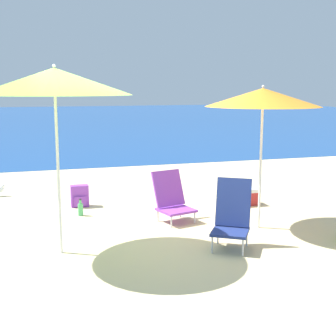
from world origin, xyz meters
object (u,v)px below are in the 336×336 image
(beach_chair_purple, at_px, (172,198))
(backpack_purple, at_px, (80,196))
(beach_chair_navy, at_px, (232,215))
(beach_umbrella_lime, at_px, (54,82))
(water_bottle, at_px, (81,209))
(cooler_box, at_px, (244,197))
(beach_umbrella_orange, at_px, (263,98))

(beach_chair_purple, height_order, backpack_purple, beach_chair_purple)
(beach_chair_purple, xyz_separation_m, backpack_purple, (-1.29, 1.30, -0.17))
(beach_chair_navy, bearing_deg, beach_umbrella_lime, -157.55)
(beach_chair_navy, xyz_separation_m, backpack_purple, (-1.68, 2.70, -0.24))
(beach_chair_navy, distance_m, water_bottle, 2.74)
(cooler_box, bearing_deg, beach_chair_navy, -120.05)
(beach_umbrella_lime, distance_m, backpack_purple, 3.05)
(beach_umbrella_lime, bearing_deg, cooler_box, 25.20)
(beach_umbrella_lime, bearing_deg, backpack_purple, 77.85)
(beach_umbrella_lime, height_order, beach_umbrella_orange, beach_umbrella_lime)
(beach_umbrella_orange, bearing_deg, cooler_box, 73.25)
(backpack_purple, bearing_deg, cooler_box, -14.48)
(backpack_purple, bearing_deg, beach_umbrella_orange, -40.18)
(beach_chair_navy, bearing_deg, beach_chair_purple, 138.66)
(backpack_purple, relative_size, water_bottle, 1.37)
(beach_umbrella_lime, relative_size, beach_chair_purple, 3.03)
(water_bottle, bearing_deg, beach_umbrella_orange, -30.27)
(water_bottle, bearing_deg, cooler_box, -2.57)
(beach_umbrella_orange, xyz_separation_m, water_bottle, (-2.48, 1.44, -1.82))
(beach_chair_purple, bearing_deg, backpack_purple, 119.93)
(beach_chair_purple, xyz_separation_m, water_bottle, (-1.35, 0.70, -0.25))
(beach_umbrella_lime, bearing_deg, water_bottle, 75.50)
(backpack_purple, bearing_deg, beach_chair_purple, -45.16)
(beach_umbrella_lime, height_order, backpack_purple, beach_umbrella_lime)
(beach_umbrella_lime, xyz_separation_m, backpack_purple, (0.49, 2.28, -1.96))
(beach_chair_navy, xyz_separation_m, water_bottle, (-1.73, 2.10, -0.32))
(beach_umbrella_lime, bearing_deg, beach_umbrella_orange, 4.72)
(backpack_purple, bearing_deg, beach_umbrella_lime, -102.15)
(beach_chair_purple, bearing_deg, cooler_box, 5.59)
(beach_umbrella_orange, bearing_deg, backpack_purple, 139.82)
(beach_chair_purple, relative_size, backpack_purple, 2.03)
(water_bottle, bearing_deg, beach_chair_purple, -27.45)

